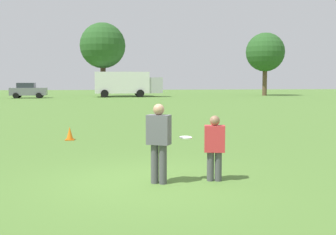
% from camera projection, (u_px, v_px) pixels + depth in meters
% --- Properties ---
extents(ground_plane, '(168.57, 168.57, 0.00)m').
position_uv_depth(ground_plane, '(145.00, 182.00, 8.85)').
color(ground_plane, '#517A33').
extents(player_thrower, '(0.54, 0.45, 1.67)m').
position_uv_depth(player_thrower, '(159.00, 139.00, 8.64)').
color(player_thrower, '#4C4C51').
rests_on(player_thrower, ground).
extents(player_defender, '(0.47, 0.34, 1.40)m').
position_uv_depth(player_defender, '(215.00, 145.00, 8.88)').
color(player_defender, '#4C4C51').
rests_on(player_defender, ground).
extents(frisbee, '(0.27, 0.27, 0.04)m').
position_uv_depth(frisbee, '(186.00, 137.00, 8.89)').
color(frisbee, white).
extents(traffic_cone, '(0.32, 0.32, 0.48)m').
position_uv_depth(traffic_cone, '(70.00, 134.00, 15.02)').
color(traffic_cone, '#D8590C').
rests_on(traffic_cone, ground).
extents(parked_car_center, '(4.26, 2.33, 1.82)m').
position_uv_depth(parked_car_center, '(28.00, 90.00, 50.00)').
color(parked_car_center, slate).
rests_on(parked_car_center, ground).
extents(box_truck, '(8.58, 3.20, 3.18)m').
position_uv_depth(box_truck, '(127.00, 83.00, 53.32)').
color(box_truck, white).
rests_on(box_truck, ground).
extents(tree_center_elm, '(5.86, 5.86, 9.52)m').
position_uv_depth(tree_center_elm, '(103.00, 46.00, 53.91)').
color(tree_center_elm, brown).
rests_on(tree_center_elm, ground).
extents(tree_east_birch, '(5.33, 5.33, 8.66)m').
position_uv_depth(tree_east_birch, '(265.00, 52.00, 57.64)').
color(tree_east_birch, brown).
rests_on(tree_east_birch, ground).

